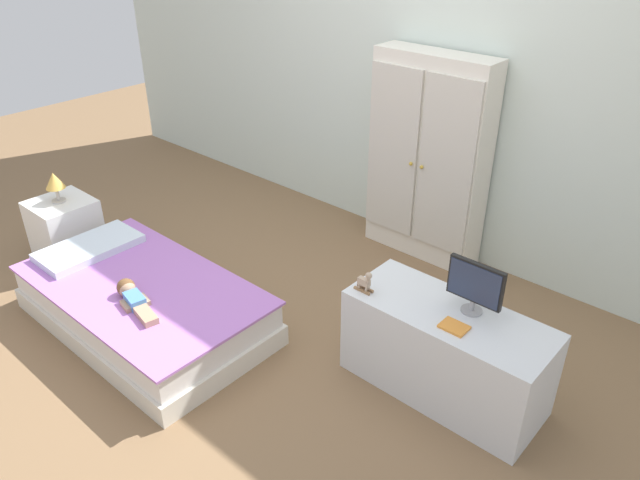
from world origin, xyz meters
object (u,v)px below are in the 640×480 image
object	(u,v)px
table_lamp	(55,182)
rocking_horse_toy	(365,282)
nightstand	(66,230)
tv_monitor	(475,285)
tv_stand	(445,352)
wardrobe	(427,159)
book_orange	(454,327)
bed	(145,304)
doll	(131,295)

from	to	relation	value
table_lamp	rocking_horse_toy	world-z (taller)	table_lamp
nightstand	tv_monitor	bearing A→B (deg)	13.79
nightstand	table_lamp	size ratio (longest dim) A/B	2.10
tv_stand	tv_monitor	distance (m)	0.40
wardrobe	book_orange	size ratio (longest dim) A/B	11.11
bed	book_orange	size ratio (longest dim) A/B	11.99
table_lamp	tv_stand	distance (m)	2.63
nightstand	rocking_horse_toy	bearing A→B (deg)	11.78
bed	rocking_horse_toy	xyz separation A→B (m)	(1.14, 0.54, 0.39)
nightstand	wardrobe	size ratio (longest dim) A/B	0.31
bed	wardrobe	xyz separation A→B (m)	(0.70, 1.74, 0.54)
doll	tv_stand	size ratio (longest dim) A/B	0.40
rocking_horse_toy	doll	bearing A→B (deg)	-147.21
bed	doll	xyz separation A→B (m)	(0.11, -0.13, 0.18)
bed	nightstand	size ratio (longest dim) A/B	3.43
nightstand	rocking_horse_toy	size ratio (longest dim) A/B	3.72
tv_stand	tv_monitor	world-z (taller)	tv_monitor
wardrobe	tv_monitor	xyz separation A→B (m)	(0.91, -1.01, -0.06)
tv_stand	bed	bearing A→B (deg)	-156.70
nightstand	rocking_horse_toy	xyz separation A→B (m)	(2.15, 0.45, 0.31)
doll	book_orange	size ratio (longest dim) A/B	3.22
doll	table_lamp	world-z (taller)	table_lamp
wardrobe	bed	bearing A→B (deg)	-111.94
table_lamp	book_orange	size ratio (longest dim) A/B	1.66
bed	doll	bearing A→B (deg)	-48.83
table_lamp	tv_monitor	world-z (taller)	tv_monitor
table_lamp	rocking_horse_toy	xyz separation A→B (m)	(2.15, 0.45, -0.04)
table_lamp	book_orange	distance (m)	2.67
nightstand	wardrobe	distance (m)	2.42
bed	doll	size ratio (longest dim) A/B	3.72
bed	book_orange	distance (m)	1.74
doll	wardrobe	bearing A→B (deg)	72.42
tv_monitor	nightstand	bearing A→B (deg)	-166.21
tv_monitor	doll	bearing A→B (deg)	-150.22
wardrobe	tv_monitor	world-z (taller)	wardrobe
tv_monitor	bed	bearing A→B (deg)	-155.53
book_orange	wardrobe	bearing A→B (deg)	127.88
bed	table_lamp	xyz separation A→B (m)	(-1.01, 0.09, 0.42)
bed	nightstand	xyz separation A→B (m)	(-1.01, 0.09, 0.07)
table_lamp	nightstand	bearing A→B (deg)	-90.00
wardrobe	doll	bearing A→B (deg)	-107.58
nightstand	tv_stand	bearing A→B (deg)	12.69
table_lamp	tv_monitor	bearing A→B (deg)	13.79
bed	tv_monitor	bearing A→B (deg)	24.47
wardrobe	tv_stand	size ratio (longest dim) A/B	1.39
tv_stand	tv_monitor	bearing A→B (deg)	45.07
wardrobe	rocking_horse_toy	size ratio (longest dim) A/B	11.82
doll	tv_stand	distance (m)	1.63
rocking_horse_toy	book_orange	distance (m)	0.48
book_orange	bed	bearing A→B (deg)	-160.47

